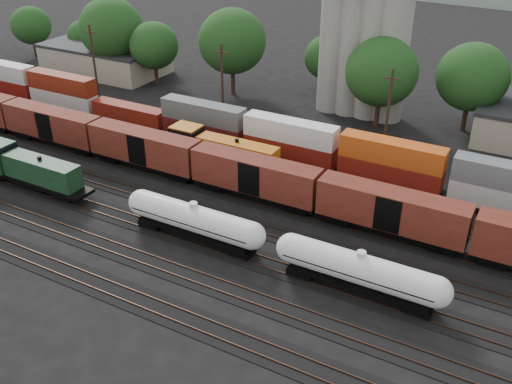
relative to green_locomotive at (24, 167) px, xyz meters
The scene contains 12 objects.
ground 23.08m from the green_locomotive, 12.59° to the left, with size 600.00×600.00×0.00m, color black.
tracks 23.08m from the green_locomotive, 12.59° to the left, with size 180.00×33.20×0.20m.
green_locomotive is the anchor object (origin of this frame).
tank_car_a 23.71m from the green_locomotive, ahead, with size 15.66×2.80×4.10m.
tank_car_b 40.78m from the green_locomotive, ahead, with size 15.71×2.81×4.12m.
orange_locomotive 22.53m from the green_locomotive, 41.75° to the left, with size 17.57×2.93×4.39m.
boxcar_string 10.20m from the green_locomotive, 79.00° to the left, with size 122.80×2.90×4.20m.
container_wall 27.92m from the green_locomotive, 45.76° to the left, with size 160.69×2.60×5.80m.
grain_silo 49.15m from the green_locomotive, 57.95° to the left, with size 13.40×5.00×29.00m.
industrial_sheds 49.62m from the green_locomotive, 54.22° to the left, with size 119.38×17.26×5.10m.
tree_band 50.32m from the green_locomotive, 51.52° to the left, with size 165.35×20.82×14.14m.
utility_poles 35.27m from the green_locomotive, 50.33° to the left, with size 122.20×0.36×12.00m.
Camera 1 is at (29.56, -43.78, 32.05)m, focal length 40.00 mm.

